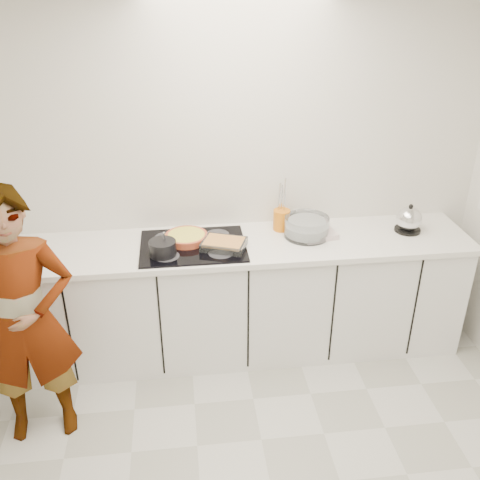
{
  "coord_description": "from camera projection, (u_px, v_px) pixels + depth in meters",
  "views": [
    {
      "loc": [
        -0.42,
        -2.0,
        2.63
      ],
      "look_at": [
        -0.05,
        1.05,
        1.05
      ],
      "focal_mm": 40.0,
      "sensor_mm": 36.0,
      "label": 1
    }
  ],
  "objects": [
    {
      "name": "wall_back",
      "position": [
        238.0,
        174.0,
        3.83
      ],
      "size": [
        3.6,
        0.0,
        2.6
      ],
      "primitive_type": "cube",
      "color": "silver",
      "rests_on": "ground"
    },
    {
      "name": "base_cabinets",
      "position": [
        243.0,
        299.0,
        3.95
      ],
      "size": [
        3.2,
        0.58,
        0.87
      ],
      "primitive_type": "cube",
      "color": "white",
      "rests_on": "floor"
    },
    {
      "name": "countertop",
      "position": [
        243.0,
        245.0,
        3.74
      ],
      "size": [
        3.24,
        0.64,
        0.04
      ],
      "primitive_type": "cube",
      "color": "white",
      "rests_on": "base_cabinets"
    },
    {
      "name": "hob",
      "position": [
        193.0,
        246.0,
        3.67
      ],
      "size": [
        0.72,
        0.54,
        0.01
      ],
      "primitive_type": "cube",
      "color": "black",
      "rests_on": "countertop"
    },
    {
      "name": "tart_dish",
      "position": [
        186.0,
        237.0,
        3.72
      ],
      "size": [
        0.33,
        0.33,
        0.05
      ],
      "color": "#B3492B",
      "rests_on": "hob"
    },
    {
      "name": "saucepan",
      "position": [
        163.0,
        248.0,
        3.52
      ],
      "size": [
        0.24,
        0.24,
        0.17
      ],
      "color": "black",
      "rests_on": "hob"
    },
    {
      "name": "baking_dish",
      "position": [
        224.0,
        244.0,
        3.62
      ],
      "size": [
        0.34,
        0.3,
        0.06
      ],
      "color": "silver",
      "rests_on": "hob"
    },
    {
      "name": "mixing_bowl",
      "position": [
        307.0,
        228.0,
        3.79
      ],
      "size": [
        0.33,
        0.33,
        0.15
      ],
      "color": "silver",
      "rests_on": "countertop"
    },
    {
      "name": "tea_towel",
      "position": [
        318.0,
        234.0,
        3.8
      ],
      "size": [
        0.27,
        0.22,
        0.04
      ],
      "primitive_type": "cube",
      "rotation": [
        0.0,
        0.0,
        0.22
      ],
      "color": "white",
      "rests_on": "countertop"
    },
    {
      "name": "kettle",
      "position": [
        409.0,
        220.0,
        3.85
      ],
      "size": [
        0.24,
        0.24,
        0.21
      ],
      "color": "black",
      "rests_on": "countertop"
    },
    {
      "name": "utensil_crock",
      "position": [
        282.0,
        220.0,
        3.88
      ],
      "size": [
        0.13,
        0.13,
        0.15
      ],
      "primitive_type": "cylinder",
      "rotation": [
        0.0,
        0.0,
        0.08
      ],
      "color": "orange",
      "rests_on": "countertop"
    },
    {
      "name": "cook",
      "position": [
        25.0,
        321.0,
        3.06
      ],
      "size": [
        0.64,
        0.46,
        1.63
      ],
      "primitive_type": "imported",
      "rotation": [
        0.0,
        0.0,
        0.12
      ],
      "color": "white",
      "rests_on": "floor"
    }
  ]
}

